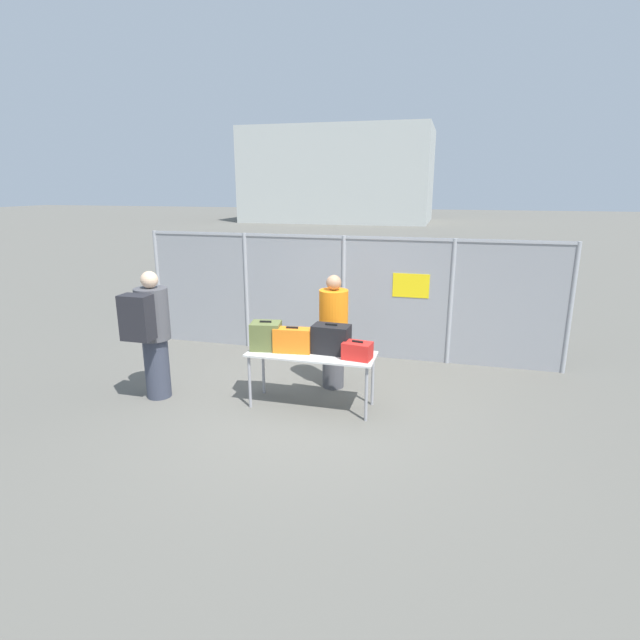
% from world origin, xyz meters
% --- Properties ---
extents(ground_plane, '(120.00, 120.00, 0.00)m').
position_xyz_m(ground_plane, '(0.00, 0.00, 0.00)').
color(ground_plane, '#605E56').
extents(fence_section, '(7.27, 0.07, 2.09)m').
position_xyz_m(fence_section, '(0.01, 2.36, 1.09)').
color(fence_section, '#9EA0A5').
rests_on(fence_section, ground_plane).
extents(inspection_table, '(1.69, 0.62, 0.76)m').
position_xyz_m(inspection_table, '(0.06, 0.13, 0.69)').
color(inspection_table, silver).
rests_on(inspection_table, ground_plane).
extents(suitcase_olive, '(0.44, 0.38, 0.40)m').
position_xyz_m(suitcase_olive, '(-0.58, 0.15, 0.94)').
color(suitcase_olive, '#566033').
rests_on(suitcase_olive, inspection_table).
extents(suitcase_orange, '(0.51, 0.25, 0.35)m').
position_xyz_m(suitcase_orange, '(-0.20, 0.11, 0.92)').
color(suitcase_orange, orange).
rests_on(suitcase_orange, inspection_table).
extents(suitcase_black, '(0.50, 0.31, 0.40)m').
position_xyz_m(suitcase_black, '(0.31, 0.22, 0.94)').
color(suitcase_black, black).
rests_on(suitcase_black, inspection_table).
extents(suitcase_red, '(0.39, 0.29, 0.24)m').
position_xyz_m(suitcase_red, '(0.69, 0.07, 0.86)').
color(suitcase_red, red).
rests_on(suitcase_red, inspection_table).
extents(traveler_hooded, '(0.44, 0.69, 1.80)m').
position_xyz_m(traveler_hooded, '(-2.12, -0.18, 0.99)').
color(traveler_hooded, '#383D4C').
rests_on(traveler_hooded, ground_plane).
extents(security_worker_near, '(0.42, 0.42, 1.68)m').
position_xyz_m(security_worker_near, '(0.18, 0.87, 0.87)').
color(security_worker_near, '#4C4C51').
rests_on(security_worker_near, ground_plane).
extents(utility_trailer, '(4.57, 1.99, 0.64)m').
position_xyz_m(utility_trailer, '(1.27, 4.71, 0.38)').
color(utility_trailer, silver).
rests_on(utility_trailer, ground_plane).
extents(distant_hangar, '(14.90, 8.59, 7.39)m').
position_xyz_m(distant_hangar, '(-7.74, 36.10, 3.69)').
color(distant_hangar, '#B2B7B2').
rests_on(distant_hangar, ground_plane).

